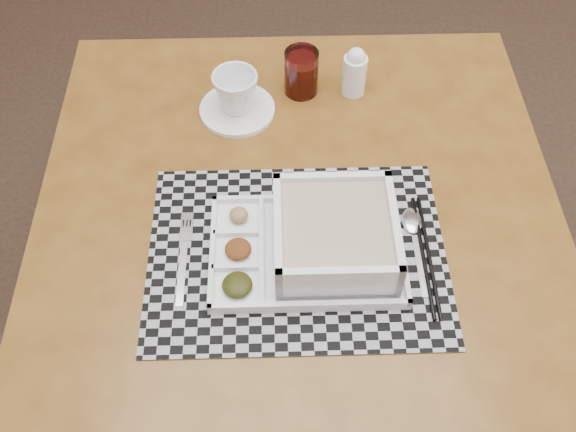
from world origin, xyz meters
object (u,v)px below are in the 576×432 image
object	(u,v)px
serving_tray	(326,240)
cup	(236,92)
dining_table	(298,226)
juice_glass	(301,74)
creamer_bottle	(355,72)

from	to	relation	value
serving_tray	cup	distance (m)	0.37
cup	dining_table	bearing A→B (deg)	-63.24
serving_tray	juice_glass	size ratio (longest dim) A/B	3.48
serving_tray	juice_glass	xyz separation A→B (m)	(-0.05, 0.40, 0.01)
serving_tray	juice_glass	bearing A→B (deg)	97.16
creamer_bottle	dining_table	bearing A→B (deg)	-109.44
cup	serving_tray	bearing A→B (deg)	-64.68
dining_table	serving_tray	xyz separation A→B (m)	(0.05, -0.10, 0.11)
dining_table	creamer_bottle	distance (m)	0.33
serving_tray	creamer_bottle	size ratio (longest dim) A/B	3.10
cup	creamer_bottle	distance (m)	0.24
dining_table	creamer_bottle	xyz separation A→B (m)	(0.10, 0.29, 0.12)
dining_table	serving_tray	distance (m)	0.16
serving_tray	creamer_bottle	world-z (taller)	creamer_bottle
dining_table	juice_glass	xyz separation A→B (m)	(-0.00, 0.29, 0.12)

